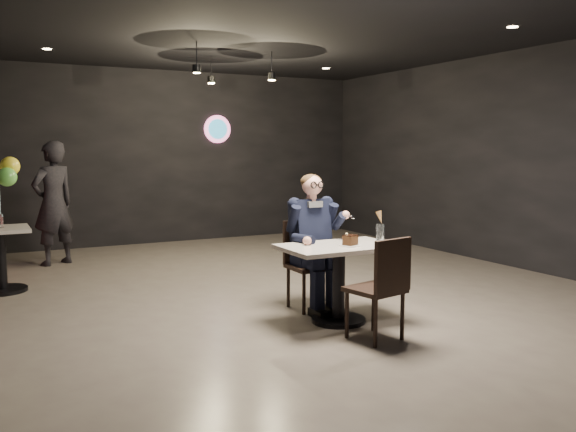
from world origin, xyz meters
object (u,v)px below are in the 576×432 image
main_table (339,284)px  chair_near (375,287)px  passerby (53,203)px  seated_man (311,240)px  sundae_glass (380,233)px  side_table (0,257)px  chair_far (310,265)px

main_table → chair_near: chair_near is taller
main_table → passerby: bearing=115.4°
main_table → seated_man: size_ratio=0.76×
chair_near → seated_man: (0.00, 1.14, 0.26)m
main_table → sundae_glass: 0.64m
passerby → side_table: bearing=35.5°
seated_man → side_table: bearing=140.7°
seated_man → passerby: bearing=118.5°
sundae_glass → main_table: bearing=174.2°
side_table → passerby: size_ratio=0.46×
main_table → chair_far: (-0.00, 0.55, 0.09)m
main_table → sundae_glass: bearing=-5.8°
chair_near → passerby: bearing=101.2°
chair_far → passerby: 4.33m
seated_man → side_table: size_ratio=1.77×
sundae_glass → side_table: size_ratio=0.22×
chair_near → sundae_glass: size_ratio=5.16×
main_table → side_table: bearing=134.6°
main_table → seated_man: seated_man is taller
seated_man → passerby: 4.31m
main_table → chair_near: 0.59m
main_table → chair_far: size_ratio=1.20×
chair_near → side_table: (-2.82, 3.45, -0.05)m
chair_far → side_table: size_ratio=1.13×
chair_far → sundae_glass: 0.83m
main_table → side_table: (-2.82, 2.86, 0.03)m
passerby → sundae_glass: bearing=92.7°
chair_near → passerby: 5.35m
chair_near → sundae_glass: bearing=39.4°
chair_near → sundae_glass: 0.80m
chair_far → side_table: 3.65m
main_table → sundae_glass: sundae_glass is taller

